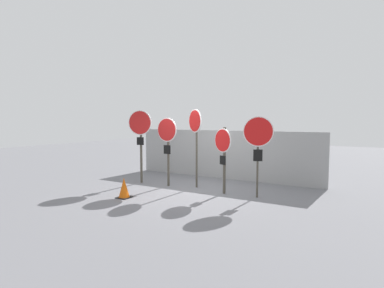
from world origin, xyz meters
name	(u,v)px	position (x,y,z in m)	size (l,w,h in m)	color
ground_plane	(194,190)	(0.00, 0.00, 0.00)	(40.00, 40.00, 0.00)	slate
fence_back	(223,154)	(0.00, 2.14, 0.89)	(7.19, 0.12, 1.78)	gray
stop_sign_0	(140,132)	(-2.08, -0.06, 1.75)	(0.81, 0.26, 2.49)	#474238
stop_sign_1	(167,139)	(-0.98, -0.04, 1.56)	(0.77, 0.16, 2.23)	#474238
stop_sign_2	(195,130)	(-0.11, 0.27, 1.85)	(0.65, 0.39, 2.50)	#474238
stop_sign_3	(223,149)	(1.00, -0.03, 1.33)	(0.64, 0.32, 1.95)	#474238
stop_sign_4	(258,137)	(2.01, 0.03, 1.68)	(0.77, 0.36, 2.26)	#474238
traffic_cone_0	(124,188)	(-1.18, -1.84, 0.27)	(0.36, 0.36, 0.56)	black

